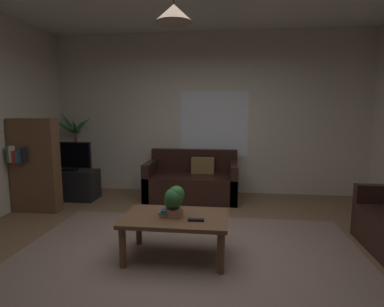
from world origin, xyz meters
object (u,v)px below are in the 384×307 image
object	(u,v)px
book_on_table_0	(166,216)
remote_on_table_0	(196,220)
potted_palm_corner	(76,157)
potted_plant_on_table	(174,200)
bookshelf_corner	(34,165)
tv_stand	(71,185)
tv	(69,156)
coffee_table	(175,223)
book_on_table_1	(166,213)
book_on_table_2	(167,211)
pendant_lamp	(174,13)
couch_under_window	(192,183)

from	to	relation	value
book_on_table_0	remote_on_table_0	bearing A→B (deg)	-15.17
book_on_table_0	potted_palm_corner	bearing A→B (deg)	132.17
remote_on_table_0	potted_plant_on_table	distance (m)	0.31
potted_plant_on_table	bookshelf_corner	xyz separation A→B (m)	(-2.33, 1.21, 0.09)
tv_stand	potted_plant_on_table	bearing A→B (deg)	-41.28
book_on_table_0	tv	xyz separation A→B (m)	(-2.06, 1.89, 0.29)
coffee_table	book_on_table_1	distance (m)	0.14
book_on_table_2	potted_plant_on_table	distance (m)	0.13
book_on_table_0	potted_palm_corner	xyz separation A→B (m)	(-2.22, 2.45, 0.19)
coffee_table	remote_on_table_0	bearing A→B (deg)	-26.33
remote_on_table_0	tv_stand	bearing A→B (deg)	47.69
tv	pendant_lamp	xyz separation A→B (m)	(2.16, -1.86, 1.67)
coffee_table	tv_stand	size ratio (longest dim) A/B	1.19
couch_under_window	book_on_table_0	world-z (taller)	couch_under_window
book_on_table_0	book_on_table_2	bearing A→B (deg)	16.24
tv	pendant_lamp	world-z (taller)	pendant_lamp
bookshelf_corner	coffee_table	bearing A→B (deg)	-27.30
bookshelf_corner	remote_on_table_0	bearing A→B (deg)	-27.22
book_on_table_2	tv	distance (m)	2.81
book_on_table_1	book_on_table_2	world-z (taller)	book_on_table_2
coffee_table	potted_plant_on_table	distance (m)	0.24
book_on_table_2	remote_on_table_0	xyz separation A→B (m)	(0.31, -0.09, -0.05)
couch_under_window	potted_plant_on_table	distance (m)	2.19
book_on_table_0	book_on_table_2	world-z (taller)	book_on_table_2
coffee_table	tv	distance (m)	2.87
book_on_table_0	potted_plant_on_table	distance (m)	0.19
tv_stand	bookshelf_corner	size ratio (longest dim) A/B	0.64
coffee_table	remote_on_table_0	size ratio (longest dim) A/B	6.68
coffee_table	potted_palm_corner	size ratio (longest dim) A/B	0.70
potted_plant_on_table	bookshelf_corner	bearing A→B (deg)	152.59
tv_stand	tv	distance (m)	0.50
couch_under_window	coffee_table	distance (m)	2.17
remote_on_table_0	potted_plant_on_table	size ratio (longest dim) A/B	0.50
couch_under_window	remote_on_table_0	distance (m)	2.30
coffee_table	tv	size ratio (longest dim) A/B	1.37
tv_stand	bookshelf_corner	world-z (taller)	bookshelf_corner
couch_under_window	tv	xyz separation A→B (m)	(-2.07, -0.30, 0.47)
book_on_table_0	potted_palm_corner	world-z (taller)	potted_palm_corner
book_on_table_2	tv	world-z (taller)	tv
book_on_table_2	tv	xyz separation A→B (m)	(-2.07, 1.88, 0.25)
book_on_table_1	remote_on_table_0	bearing A→B (deg)	-15.81
couch_under_window	book_on_table_0	size ratio (longest dim) A/B	11.77
couch_under_window	book_on_table_1	world-z (taller)	couch_under_window
tv_stand	bookshelf_corner	bearing A→B (deg)	-105.41
potted_palm_corner	book_on_table_1	bearing A→B (deg)	-47.74
book_on_table_0	book_on_table_2	distance (m)	0.05
potted_plant_on_table	pendant_lamp	distance (m)	1.80
tv_stand	bookshelf_corner	xyz separation A→B (m)	(-0.19, -0.67, 0.46)
book_on_table_0	potted_palm_corner	distance (m)	3.31
book_on_table_0	book_on_table_1	distance (m)	0.03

